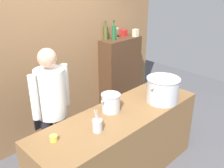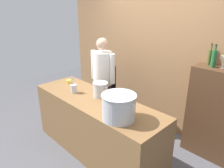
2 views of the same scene
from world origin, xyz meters
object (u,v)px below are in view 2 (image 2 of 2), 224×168
at_px(stockpot_small, 100,89).
at_px(wine_bottle_green, 214,58).
at_px(stockpot_large, 119,107).
at_px(chef, 103,77).
at_px(wine_glass_short, 224,59).
at_px(wine_bottle_olive, 210,57).
at_px(butter_jar, 69,82).
at_px(utensil_crock, 74,88).

relative_size(stockpot_small, wine_bottle_green, 0.92).
xyz_separation_m(stockpot_large, stockpot_small, (-0.64, 0.27, -0.05)).
xyz_separation_m(chef, stockpot_large, (1.12, -0.76, 0.09)).
relative_size(stockpot_large, wine_glass_short, 2.78).
xyz_separation_m(stockpot_large, wine_bottle_olive, (0.40, 1.44, 0.43)).
height_order(chef, wine_glass_short, chef).
bearing_deg(wine_glass_short, butter_jar, -150.75).
bearing_deg(wine_glass_short, stockpot_small, -138.02).
height_order(stockpot_large, wine_bottle_green, wine_bottle_green).
xyz_separation_m(stockpot_small, wine_glass_short, (1.25, 1.12, 0.48)).
height_order(chef, butter_jar, chef).
distance_m(chef, stockpot_small, 0.69).
bearing_deg(stockpot_large, wine_bottle_olive, 74.36).
xyz_separation_m(chef, butter_jar, (-0.32, -0.52, -0.04)).
height_order(stockpot_small, wine_glass_short, wine_glass_short).
xyz_separation_m(chef, utensil_crock, (0.10, -0.69, 0.00)).
height_order(wine_bottle_green, wine_bottle_olive, wine_bottle_green).
bearing_deg(butter_jar, wine_bottle_olive, 32.93).
height_order(wine_bottle_green, wine_glass_short, wine_bottle_green).
distance_m(wine_bottle_olive, wine_glass_short, 0.21).
bearing_deg(stockpot_large, wine_bottle_green, 69.75).
bearing_deg(utensil_crock, wine_bottle_green, 39.82).
bearing_deg(chef, stockpot_small, 128.19).
bearing_deg(stockpot_large, utensil_crock, 175.85).
xyz_separation_m(chef, wine_bottle_green, (1.62, 0.58, 0.53)).
relative_size(chef, wine_bottle_green, 5.32).
xyz_separation_m(stockpot_small, wine_bottle_olive, (1.04, 1.17, 0.47)).
distance_m(chef, wine_bottle_olive, 1.75).
bearing_deg(chef, wine_glass_short, -166.55).
xyz_separation_m(stockpot_small, utensil_crock, (-0.39, -0.20, -0.04)).
bearing_deg(stockpot_small, wine_bottle_green, 43.37).
bearing_deg(chef, wine_bottle_olive, -162.62).
height_order(chef, stockpot_large, chef).
bearing_deg(wine_bottle_olive, utensil_crock, -136.33).
height_order(stockpot_small, wine_bottle_olive, wine_bottle_olive).
bearing_deg(utensil_crock, butter_jar, 157.12).
xyz_separation_m(stockpot_large, utensil_crock, (-1.03, 0.07, -0.09)).
bearing_deg(butter_jar, stockpot_small, 1.85).
bearing_deg(wine_glass_short, stockpot_large, -113.51).
height_order(chef, utensil_crock, chef).
xyz_separation_m(stockpot_large, wine_glass_short, (0.61, 1.40, 0.43)).
bearing_deg(stockpot_small, butter_jar, -178.15).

